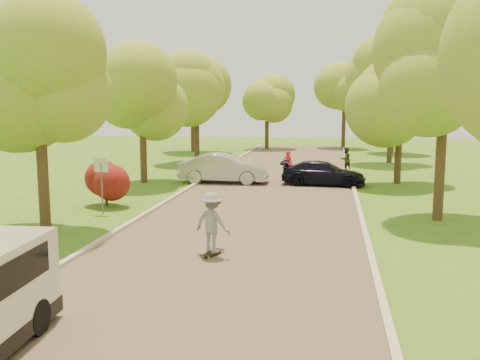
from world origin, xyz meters
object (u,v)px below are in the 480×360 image
Objects in this scene: dark_sedan at (323,173)px; silver_sedan at (224,168)px; person_striped at (288,164)px; person_olive at (346,159)px; street_sign at (101,174)px; skateboarder at (212,222)px; longboard at (213,253)px.

silver_sedan is at bearing 94.61° from dark_sedan.
silver_sedan is 1.09× the size of dark_sedan.
person_striped is 1.03× the size of person_olive.
person_olive is (3.33, 3.33, -0.02)m from person_striped.
street_sign is 17.54m from person_olive.
dark_sedan is 2.55× the size of skateboarder.
skateboarder reaches higher than dark_sedan.
person_olive reaches higher than dark_sedan.
silver_sedan reaches higher than person_olive.
street_sign is at bearing 84.47° from person_striped.
longboard is at bearing -170.98° from silver_sedan.
dark_sedan is 6.10m from person_olive.
street_sign is 7.50m from longboard.
skateboarder is 16.27m from person_striped.
person_olive is (9.60, 14.66, -0.81)m from street_sign.
street_sign reaches higher than person_olive.
dark_sedan is at bearing 38.02° from person_olive.
person_striped is 4.71m from person_olive.
street_sign is at bearing -20.23° from skateboarder.
dark_sedan is 2.78× the size of person_striped.
street_sign is at bearing 140.34° from dark_sedan.
person_striped is (6.27, 11.33, -0.78)m from street_sign.
skateboarder reaches higher than silver_sedan.
person_striped reaches higher than longboard.
skateboarder is at bearing 110.61° from person_striped.
person_striped is at bearing -71.06° from longboard.
dark_sedan is (5.27, 0.05, -0.15)m from silver_sedan.
longboard is at bearing 172.25° from dark_sedan.
silver_sedan is at bearing -58.15° from skateboarder.
street_sign reaches higher than skateboarder.
person_striped is at bearing 42.05° from dark_sedan.
silver_sedan is at bearing 70.55° from street_sign.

